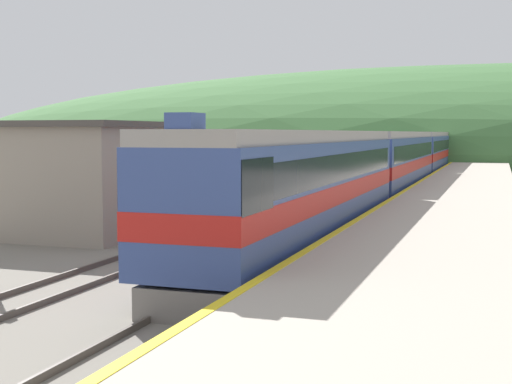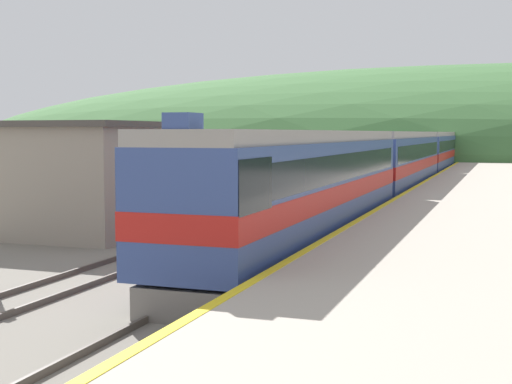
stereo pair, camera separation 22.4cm
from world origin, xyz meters
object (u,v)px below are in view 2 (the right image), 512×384
carriage_second (398,162)px  carriage_fourth (452,148)px  carriage_third (434,152)px  carriage_fifth (463,145)px  siding_train (368,160)px  express_train_lead_car (304,186)px

carriage_second → carriage_fourth: (0.00, 46.45, 0.00)m
carriage_second → carriage_third: bearing=90.0°
carriage_fourth → carriage_fifth: 23.23m
carriage_fifth → siding_train: carriage_fifth is taller
express_train_lead_car → siding_train: 37.22m
express_train_lead_car → carriage_fourth: express_train_lead_car is taller
express_train_lead_car → carriage_fifth: size_ratio=0.95×
express_train_lead_car → carriage_third: (0.00, 46.17, -0.01)m
carriage_second → siding_train: 14.74m
carriage_third → carriage_fifth: 46.45m
carriage_fourth → express_train_lead_car: bearing=-90.0°
carriage_second → carriage_fifth: 69.68m
express_train_lead_car → carriage_second: (0.00, 22.94, -0.01)m
carriage_second → carriage_fifth: same height
express_train_lead_car → carriage_second: size_ratio=0.95×
carriage_fifth → carriage_second: bearing=-90.0°
carriage_second → carriage_third: (0.00, 23.23, 0.00)m
express_train_lead_car → carriage_fourth: 69.40m
carriage_third → siding_train: size_ratio=0.64×
siding_train → carriage_fourth: bearing=81.9°
carriage_third → siding_train: (-4.64, -9.25, -0.42)m
carriage_second → carriage_third: 23.23m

